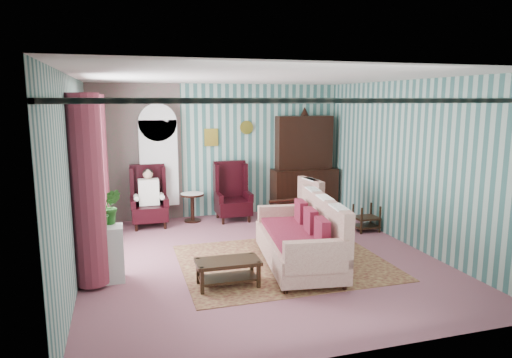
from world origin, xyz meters
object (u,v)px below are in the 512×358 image
object	(u,v)px
wingback_right	(233,192)
plant_stand	(104,254)
dresser_hutch	(305,161)
floral_armchair	(295,209)
wingback_left	(149,197)
round_side_table	(192,208)
bookcase	(159,169)
coffee_table	(228,273)
sofa	(298,232)
nest_table	(366,218)
seated_woman	(149,198)

from	to	relation	value
wingback_right	plant_stand	xyz separation A→B (m)	(-2.55, -2.75, -0.22)
dresser_hutch	floral_armchair	world-z (taller)	dresser_hutch
wingback_left	round_side_table	bearing A→B (deg)	9.46
bookcase	plant_stand	xyz separation A→B (m)	(-1.05, -3.14, -0.72)
wingback_right	floral_armchair	size ratio (longest dim) A/B	1.20
dresser_hutch	coffee_table	world-z (taller)	dresser_hutch
coffee_table	sofa	bearing A→B (deg)	19.74
sofa	floral_armchair	distance (m)	1.65
dresser_hutch	floral_armchair	size ratio (longest dim) A/B	2.27
wingback_right	floral_armchair	distance (m)	1.68
wingback_right	round_side_table	xyz separation A→B (m)	(-0.85, 0.15, -0.33)
nest_table	floral_armchair	bearing A→B (deg)	175.45
dresser_hutch	floral_armchair	xyz separation A→B (m)	(-0.89, -1.70, -0.66)
seated_woman	round_side_table	world-z (taller)	seated_woman
bookcase	wingback_left	xyz separation A→B (m)	(-0.25, -0.39, -0.50)
wingback_right	seated_woman	world-z (taller)	wingback_right
sofa	floral_armchair	xyz separation A→B (m)	(0.56, 1.55, -0.03)
round_side_table	coffee_table	bearing A→B (deg)	-90.89
wingback_left	plant_stand	size ratio (longest dim) A/B	1.56
bookcase	coffee_table	bearing A→B (deg)	-81.13
nest_table	plant_stand	size ratio (longest dim) A/B	0.68
wingback_left	wingback_right	bearing A→B (deg)	0.00
dresser_hutch	nest_table	size ratio (longest dim) A/B	4.37
seated_woman	nest_table	bearing A→B (deg)	-20.85
seated_woman	round_side_table	distance (m)	0.96
round_side_table	sofa	distance (m)	3.35
coffee_table	dresser_hutch	bearing A→B (deg)	54.25
wingback_right	floral_armchair	world-z (taller)	wingback_right
round_side_table	plant_stand	world-z (taller)	plant_stand
nest_table	floral_armchair	xyz separation A→B (m)	(-1.46, 0.12, 0.25)
round_side_table	floral_armchair	distance (m)	2.34
seated_woman	wingback_left	bearing A→B (deg)	0.00
bookcase	nest_table	distance (m)	4.37
dresser_hutch	nest_table	world-z (taller)	dresser_hutch
wingback_right	round_side_table	distance (m)	0.92
sofa	nest_table	bearing A→B (deg)	-46.97
round_side_table	sofa	xyz separation A→B (m)	(1.16, -3.13, 0.25)
bookcase	wingback_left	world-z (taller)	bookcase
bookcase	sofa	xyz separation A→B (m)	(1.81, -3.37, -0.57)
plant_stand	nest_table	bearing A→B (deg)	13.84
nest_table	floral_armchair	world-z (taller)	floral_armchair
wingback_left	coffee_table	size ratio (longest dim) A/B	1.41
round_side_table	nest_table	size ratio (longest dim) A/B	1.11
coffee_table	wingback_right	bearing A→B (deg)	75.16
dresser_hutch	sofa	xyz separation A→B (m)	(-1.44, -3.25, -0.63)
plant_stand	floral_armchair	xyz separation A→B (m)	(3.41, 1.32, 0.12)
bookcase	wingback_right	distance (m)	1.63
plant_stand	coffee_table	world-z (taller)	plant_stand
wingback_right	sofa	distance (m)	3.00
wingback_left	floral_armchair	xyz separation A→B (m)	(2.61, -1.43, -0.11)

